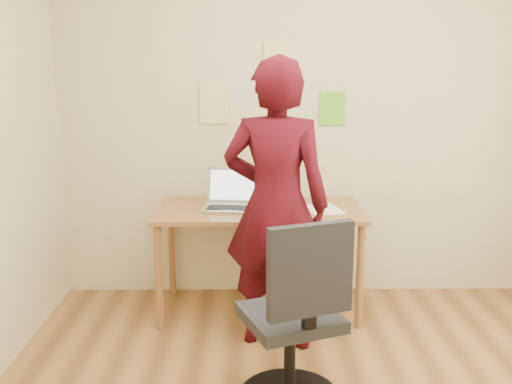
{
  "coord_description": "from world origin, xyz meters",
  "views": [
    {
      "loc": [
        -0.35,
        -2.39,
        1.69
      ],
      "look_at": [
        -0.32,
        0.95,
        0.95
      ],
      "focal_mm": 40.0,
      "sensor_mm": 36.0,
      "label": 1
    }
  ],
  "objects_px": {
    "laptop": "(231,200)",
    "office_chair": "(296,329)",
    "desk": "(259,221)",
    "person": "(276,205)",
    "phone": "(288,215)"
  },
  "relations": [
    {
      "from": "office_chair",
      "to": "laptop",
      "type": "bearing_deg",
      "value": 85.6
    },
    {
      "from": "desk",
      "to": "person",
      "type": "xyz_separation_m",
      "value": [
        0.09,
        -0.47,
        0.23
      ]
    },
    {
      "from": "phone",
      "to": "office_chair",
      "type": "bearing_deg",
      "value": -89.41
    },
    {
      "from": "desk",
      "to": "phone",
      "type": "xyz_separation_m",
      "value": [
        0.18,
        -0.2,
        0.09
      ]
    },
    {
      "from": "desk",
      "to": "laptop",
      "type": "xyz_separation_m",
      "value": [
        -0.19,
        0.02,
        0.14
      ]
    },
    {
      "from": "desk",
      "to": "phone",
      "type": "height_order",
      "value": "phone"
    },
    {
      "from": "person",
      "to": "office_chair",
      "type": "bearing_deg",
      "value": 106.95
    },
    {
      "from": "laptop",
      "to": "office_chair",
      "type": "distance_m",
      "value": 1.3
    },
    {
      "from": "desk",
      "to": "office_chair",
      "type": "distance_m",
      "value": 1.21
    },
    {
      "from": "laptop",
      "to": "office_chair",
      "type": "height_order",
      "value": "laptop"
    },
    {
      "from": "desk",
      "to": "laptop",
      "type": "bearing_deg",
      "value": 175.21
    },
    {
      "from": "desk",
      "to": "phone",
      "type": "distance_m",
      "value": 0.29
    },
    {
      "from": "phone",
      "to": "office_chair",
      "type": "height_order",
      "value": "office_chair"
    },
    {
      "from": "laptop",
      "to": "office_chair",
      "type": "xyz_separation_m",
      "value": [
        0.36,
        -1.2,
        -0.37
      ]
    },
    {
      "from": "desk",
      "to": "phone",
      "type": "relative_size",
      "value": 12.2
    }
  ]
}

